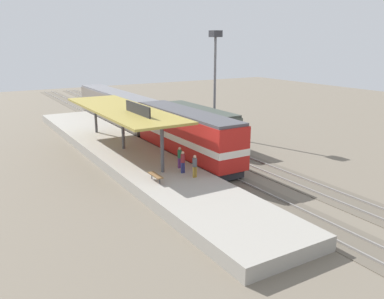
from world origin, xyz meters
name	(u,v)px	position (x,y,z in m)	size (l,w,h in m)	color
ground_plane	(185,148)	(2.00, 0.00, 0.00)	(120.00, 120.00, 0.00)	#706656
track_near	(168,151)	(0.00, 0.00, 0.03)	(3.20, 110.00, 0.16)	#5F5649
track_far	(206,145)	(4.60, 0.00, 0.03)	(3.20, 110.00, 0.16)	#5F5649
platform	(124,153)	(-4.60, 0.00, 0.45)	(6.00, 44.00, 0.90)	#9E998E
station_canopy	(122,110)	(-4.60, -0.09, 4.53)	(5.20, 18.00, 4.70)	#47474C
platform_bench	(156,175)	(-6.00, -9.66, 1.34)	(0.44, 1.70, 0.50)	#333338
locomotive	(187,135)	(0.00, -3.82, 2.41)	(2.93, 14.43, 4.44)	#28282D
passenger_carriage_single	(116,108)	(0.00, 14.18, 2.31)	(2.90, 20.00, 4.24)	#28282D
freight_car	(198,124)	(4.60, 1.73, 1.97)	(2.80, 12.00, 3.54)	#28282D
light_mast	(215,61)	(7.80, 3.28, 8.40)	(1.10, 1.10, 11.70)	slate
person_waiting	(180,156)	(-2.99, -7.83, 1.85)	(0.34, 0.34, 1.71)	#663375
person_walking	(195,165)	(-3.16, -10.37, 1.85)	(0.34, 0.34, 1.71)	olive
person_boarding	(183,161)	(-3.38, -9.01, 1.85)	(0.34, 0.34, 1.71)	navy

